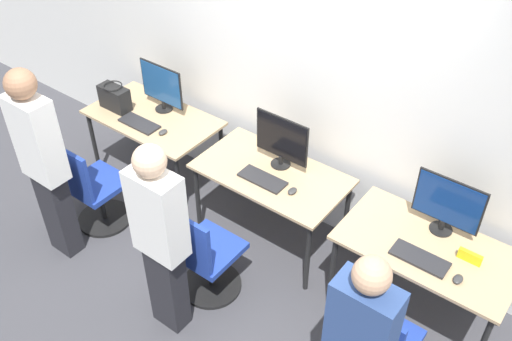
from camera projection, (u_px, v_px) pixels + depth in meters
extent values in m
plane|color=#3D3D42|center=(246.00, 260.00, 4.79)|extent=(20.00, 20.00, 0.00)
cube|color=silver|center=(308.00, 75.00, 4.41)|extent=(12.00, 0.05, 2.80)
cube|color=tan|center=(153.00, 118.00, 5.18)|extent=(1.22, 0.68, 0.02)
cylinder|color=black|center=(94.00, 143.00, 5.49)|extent=(0.04, 0.04, 0.70)
cylinder|color=black|center=(179.00, 189.00, 4.96)|extent=(0.04, 0.04, 0.70)
cylinder|color=black|center=(138.00, 116.00, 5.85)|extent=(0.04, 0.04, 0.70)
cylinder|color=black|center=(222.00, 156.00, 5.32)|extent=(0.04, 0.04, 0.70)
cylinder|color=black|center=(164.00, 109.00, 5.26)|extent=(0.16, 0.16, 0.01)
cylinder|color=black|center=(164.00, 105.00, 5.23)|extent=(0.04, 0.04, 0.08)
cube|color=black|center=(162.00, 84.00, 5.10)|extent=(0.48, 0.01, 0.38)
cube|color=navy|center=(161.00, 84.00, 5.10)|extent=(0.46, 0.01, 0.35)
cube|color=#262628|center=(139.00, 123.00, 5.06)|extent=(0.39, 0.16, 0.02)
ellipsoid|color=#333333|center=(163.00, 132.00, 4.95)|extent=(0.06, 0.09, 0.03)
cylinder|color=black|center=(105.00, 218.00, 5.16)|extent=(0.48, 0.48, 0.03)
cylinder|color=black|center=(102.00, 202.00, 5.04)|extent=(0.04, 0.04, 0.37)
cube|color=navy|center=(97.00, 184.00, 4.90)|extent=(0.44, 0.44, 0.05)
cube|color=navy|center=(73.00, 173.00, 4.62)|extent=(0.40, 0.04, 0.44)
cube|color=#232328|center=(59.00, 213.00, 4.66)|extent=(0.25, 0.16, 0.80)
cube|color=white|center=(37.00, 138.00, 4.19)|extent=(0.36, 0.20, 0.69)
sphere|color=#9E7051|center=(20.00, 84.00, 3.90)|extent=(0.23, 0.23, 0.23)
cube|color=tan|center=(271.00, 174.00, 4.55)|extent=(1.22, 0.68, 0.02)
cylinder|color=black|center=(198.00, 199.00, 4.86)|extent=(0.04, 0.04, 0.70)
cylinder|color=black|center=(308.00, 258.00, 4.33)|extent=(0.04, 0.04, 0.70)
cylinder|color=black|center=(240.00, 165.00, 5.22)|extent=(0.04, 0.04, 0.70)
cylinder|color=black|center=(346.00, 216.00, 4.70)|extent=(0.04, 0.04, 0.70)
cylinder|color=black|center=(281.00, 164.00, 4.62)|extent=(0.16, 0.16, 0.01)
cylinder|color=black|center=(281.00, 160.00, 4.59)|extent=(0.04, 0.04, 0.08)
cube|color=black|center=(282.00, 138.00, 4.46)|extent=(0.48, 0.01, 0.38)
cube|color=black|center=(281.00, 138.00, 4.45)|extent=(0.46, 0.01, 0.35)
cube|color=#262628|center=(262.00, 179.00, 4.46)|extent=(0.39, 0.16, 0.02)
ellipsoid|color=#333333|center=(292.00, 191.00, 4.34)|extent=(0.06, 0.09, 0.03)
cylinder|color=black|center=(212.00, 284.00, 4.56)|extent=(0.48, 0.48, 0.03)
cylinder|color=black|center=(210.00, 268.00, 4.44)|extent=(0.04, 0.04, 0.37)
cube|color=navy|center=(209.00, 249.00, 4.30)|extent=(0.44, 0.44, 0.05)
cube|color=navy|center=(188.00, 242.00, 4.03)|extent=(0.40, 0.04, 0.44)
cube|color=#232328|center=(168.00, 286.00, 4.09)|extent=(0.25, 0.16, 0.75)
cube|color=white|center=(157.00, 215.00, 3.64)|extent=(0.36, 0.20, 0.66)
sphere|color=beige|center=(149.00, 161.00, 3.37)|extent=(0.21, 0.21, 0.21)
cube|color=tan|center=(428.00, 247.00, 3.92)|extent=(1.22, 0.68, 0.02)
cylinder|color=black|center=(332.00, 271.00, 4.23)|extent=(0.04, 0.04, 0.70)
cylinder|color=black|center=(370.00, 227.00, 4.59)|extent=(0.04, 0.04, 0.70)
cylinder|color=black|center=(509.00, 294.00, 4.07)|extent=(0.04, 0.04, 0.70)
cylinder|color=black|center=(441.00, 229.00, 4.04)|extent=(0.16, 0.16, 0.01)
cylinder|color=black|center=(442.00, 225.00, 4.01)|extent=(0.04, 0.04, 0.08)
cube|color=black|center=(449.00, 202.00, 3.88)|extent=(0.48, 0.01, 0.38)
cube|color=navy|center=(448.00, 202.00, 3.87)|extent=(0.46, 0.01, 0.35)
cube|color=#262628|center=(420.00, 258.00, 3.81)|extent=(0.39, 0.16, 0.02)
ellipsoid|color=#333333|center=(458.00, 279.00, 3.67)|extent=(0.06, 0.09, 0.03)
cube|color=navy|center=(381.00, 339.00, 3.69)|extent=(0.44, 0.44, 0.05)
cube|color=navy|center=(371.00, 338.00, 3.41)|extent=(0.40, 0.04, 0.44)
cube|color=navy|center=(362.00, 327.00, 3.04)|extent=(0.36, 0.20, 0.62)
sphere|color=tan|center=(372.00, 275.00, 2.78)|extent=(0.20, 0.20, 0.20)
cube|color=black|center=(115.00, 98.00, 5.21)|extent=(0.30, 0.14, 0.22)
torus|color=black|center=(112.00, 86.00, 5.13)|extent=(0.18, 0.18, 0.01)
cube|color=yellow|center=(470.00, 257.00, 3.78)|extent=(0.16, 0.03, 0.08)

